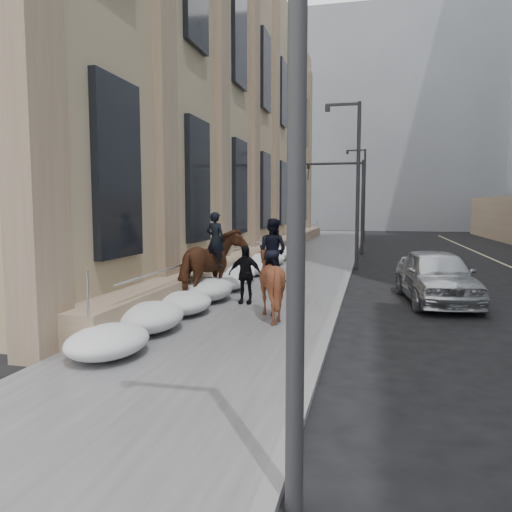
# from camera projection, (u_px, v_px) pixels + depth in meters

# --- Properties ---
(ground) EXTENTS (140.00, 140.00, 0.00)m
(ground) POSITION_uv_depth(u_px,v_px,m) (208.00, 340.00, 11.42)
(ground) COLOR black
(ground) RESTS_ON ground
(sidewalk) EXTENTS (5.00, 80.00, 0.12)m
(sidewalk) POSITION_uv_depth(u_px,v_px,m) (284.00, 277.00, 21.11)
(sidewalk) COLOR #504F52
(sidewalk) RESTS_ON ground
(curb) EXTENTS (0.24, 80.00, 0.12)m
(curb) POSITION_uv_depth(u_px,v_px,m) (346.00, 279.00, 20.52)
(curb) COLOR slate
(curb) RESTS_ON ground
(limestone_building) EXTENTS (6.10, 44.00, 18.00)m
(limestone_building) POSITION_uv_depth(u_px,v_px,m) (229.00, 112.00, 31.08)
(limestone_building) COLOR tan
(limestone_building) RESTS_ON ground
(bg_building_mid) EXTENTS (30.00, 12.00, 28.00)m
(bg_building_mid) POSITION_uv_depth(u_px,v_px,m) (377.00, 125.00, 67.30)
(bg_building_mid) COLOR slate
(bg_building_mid) RESTS_ON ground
(bg_building_far) EXTENTS (24.00, 12.00, 20.00)m
(bg_building_far) POSITION_uv_depth(u_px,v_px,m) (313.00, 164.00, 81.58)
(bg_building_far) COLOR gray
(bg_building_far) RESTS_ON ground
(streetlight_near) EXTENTS (1.71, 0.24, 8.00)m
(streetlight_near) POSITION_uv_depth(u_px,v_px,m) (280.00, 38.00, 4.54)
(streetlight_near) COLOR #2D2D30
(streetlight_near) RESTS_ON ground
(streetlight_mid) EXTENTS (1.71, 0.24, 8.00)m
(streetlight_mid) POSITION_uv_depth(u_px,v_px,m) (355.00, 175.00, 23.93)
(streetlight_mid) COLOR #2D2D30
(streetlight_mid) RESTS_ON ground
(streetlight_far) EXTENTS (1.71, 0.24, 8.00)m
(streetlight_far) POSITION_uv_depth(u_px,v_px,m) (363.00, 189.00, 43.31)
(streetlight_far) COLOR #2D2D30
(streetlight_far) RESTS_ON ground
(traffic_signal) EXTENTS (4.10, 0.22, 6.00)m
(traffic_signal) POSITION_uv_depth(u_px,v_px,m) (348.00, 192.00, 31.89)
(traffic_signal) COLOR #2D2D30
(traffic_signal) RESTS_ON ground
(snow_bank) EXTENTS (1.70, 18.10, 0.76)m
(snow_bank) POSITION_uv_depth(u_px,v_px,m) (240.00, 273.00, 19.56)
(snow_bank) COLOR white
(snow_bank) RESTS_ON sidewalk
(mounted_horse_left) EXTENTS (1.82, 2.85, 2.77)m
(mounted_horse_left) POSITION_uv_depth(u_px,v_px,m) (212.00, 264.00, 15.35)
(mounted_horse_left) COLOR #432314
(mounted_horse_left) RESTS_ON sidewalk
(mounted_horse_right) EXTENTS (2.04, 2.15, 2.62)m
(mounted_horse_right) POSITION_uv_depth(u_px,v_px,m) (270.00, 276.00, 13.22)
(mounted_horse_right) COLOR #512817
(mounted_horse_right) RESTS_ON sidewalk
(pedestrian) EXTENTS (1.04, 0.45, 1.77)m
(pedestrian) POSITION_uv_depth(u_px,v_px,m) (245.00, 274.00, 15.07)
(pedestrian) COLOR black
(pedestrian) RESTS_ON sidewalk
(car_silver) EXTENTS (2.56, 5.22, 1.71)m
(car_silver) POSITION_uv_depth(u_px,v_px,m) (436.00, 276.00, 15.82)
(car_silver) COLOR #B8BCC0
(car_silver) RESTS_ON ground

